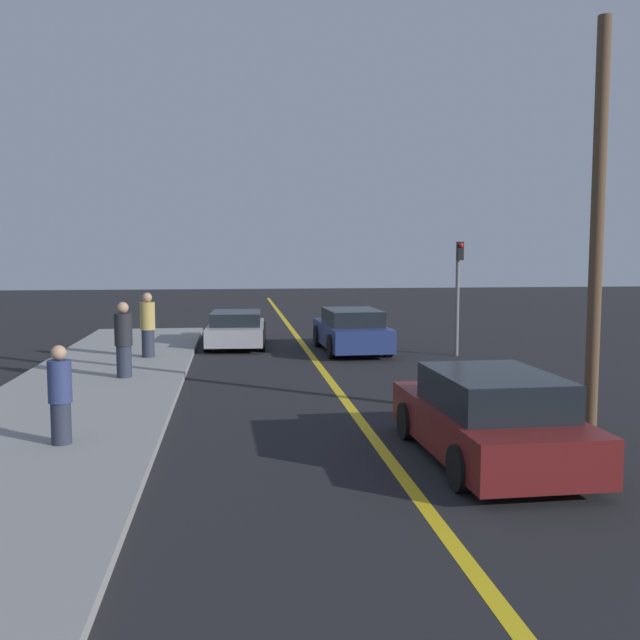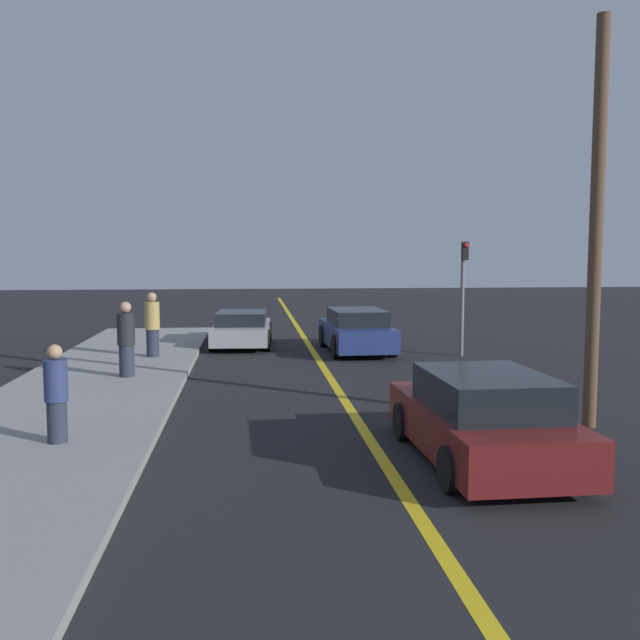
{
  "view_description": "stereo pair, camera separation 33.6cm",
  "coord_description": "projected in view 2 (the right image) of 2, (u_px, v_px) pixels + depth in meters",
  "views": [
    {
      "loc": [
        -2.34,
        -0.45,
        3.17
      ],
      "look_at": [
        -0.48,
        14.83,
        1.68
      ],
      "focal_mm": 40.0,
      "sensor_mm": 36.0,
      "label": 1
    },
    {
      "loc": [
        -2.01,
        -0.48,
        3.17
      ],
      "look_at": [
        -0.48,
        14.83,
        1.68
      ],
      "focal_mm": 40.0,
      "sensor_mm": 36.0,
      "label": 2
    }
  ],
  "objects": [
    {
      "name": "road_center_line",
      "position": [
        326.0,
        372.0,
        18.81
      ],
      "size": [
        0.2,
        60.0,
        0.01
      ],
      "color": "gold",
      "rests_on": "ground_plane"
    },
    {
      "name": "sidewalk_left",
      "position": [
        72.0,
        406.0,
        14.25
      ],
      "size": [
        3.98,
        27.93,
        0.15
      ],
      "color": "gray",
      "rests_on": "ground_plane"
    },
    {
      "name": "car_near_right_lane",
      "position": [
        483.0,
        419.0,
        10.72
      ],
      "size": [
        2.08,
        4.33,
        1.38
      ],
      "rotation": [
        0.0,
        0.0,
        0.03
      ],
      "color": "maroon",
      "rests_on": "ground_plane"
    },
    {
      "name": "car_ahead_center",
      "position": [
        356.0,
        331.0,
        22.45
      ],
      "size": [
        2.05,
        4.38,
        1.36
      ],
      "rotation": [
        0.0,
        0.0,
        0.04
      ],
      "color": "navy",
      "rests_on": "ground_plane"
    },
    {
      "name": "car_far_distant",
      "position": [
        242.0,
        329.0,
        23.78
      ],
      "size": [
        2.09,
        4.08,
        1.18
      ],
      "rotation": [
        0.0,
        0.0,
        -0.05
      ],
      "color": "#9E9EA3",
      "rests_on": "ground_plane"
    },
    {
      "name": "pedestrian_mid_group",
      "position": [
        56.0,
        394.0,
        11.21
      ],
      "size": [
        0.36,
        0.36,
        1.56
      ],
      "color": "#282D3D",
      "rests_on": "sidewalk_left"
    },
    {
      "name": "pedestrian_far_standing",
      "position": [
        126.0,
        340.0,
        17.14
      ],
      "size": [
        0.42,
        0.42,
        1.81
      ],
      "color": "#282D3D",
      "rests_on": "sidewalk_left"
    },
    {
      "name": "pedestrian_by_sign",
      "position": [
        152.0,
        325.0,
        20.4
      ],
      "size": [
        0.42,
        0.42,
        1.85
      ],
      "color": "#282D3D",
      "rests_on": "sidewalk_left"
    },
    {
      "name": "traffic_light",
      "position": [
        463.0,
        285.0,
        21.36
      ],
      "size": [
        0.18,
        0.4,
        3.45
      ],
      "color": "slate",
      "rests_on": "ground_plane"
    },
    {
      "name": "utility_pole",
      "position": [
        596.0,
        226.0,
        12.56
      ],
      "size": [
        0.24,
        0.24,
        7.24
      ],
      "color": "brown",
      "rests_on": "ground_plane"
    }
  ]
}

